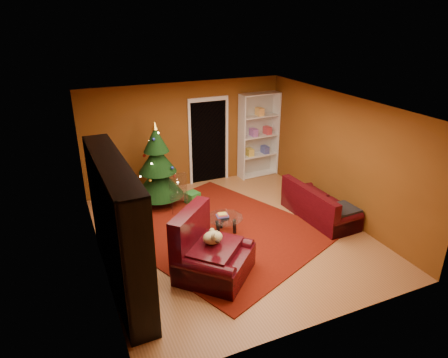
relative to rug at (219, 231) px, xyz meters
name	(u,v)px	position (x,y,z in m)	size (l,w,h in m)	color
floor	(232,235)	(0.20, -0.20, -0.04)	(5.00, 5.50, 0.05)	#9F6337
ceiling	(233,104)	(0.20, -0.20, 2.61)	(5.00, 5.50, 0.05)	silver
wall_back	(185,135)	(0.20, 2.57, 1.29)	(5.00, 0.05, 2.60)	brown
wall_left	(93,198)	(-2.32, -0.20, 1.29)	(0.05, 5.50, 2.60)	brown
wall_right	(341,156)	(2.73, -0.20, 1.29)	(0.05, 5.50, 2.60)	brown
doorway	(209,142)	(0.80, 2.53, 1.04)	(1.06, 0.60, 2.16)	black
rug	(219,231)	(0.00, 0.00, 0.00)	(3.27, 3.82, 0.02)	#671409
media_unit	(118,226)	(-2.07, -0.90, 1.07)	(0.43, 2.81, 2.16)	black
christmas_tree	(157,165)	(-0.75, 1.71, 0.95)	(1.11, 1.11, 1.97)	black
gift_box_teal	(147,198)	(-1.01, 1.82, 0.14)	(0.31, 0.31, 0.31)	#1A756C
gift_box_green	(192,198)	(-0.05, 1.42, 0.13)	(0.28, 0.28, 0.28)	#206E25
gift_box_red	(160,187)	(-0.55, 2.39, 0.11)	(0.24, 0.24, 0.24)	maroon
white_bookshelf	(259,136)	(2.15, 2.37, 1.10)	(1.05, 0.38, 2.28)	white
armchair	(214,252)	(-0.62, -1.29, 0.46)	(1.20, 1.20, 0.94)	black
dog	(213,238)	(-0.62, -1.22, 0.69)	(0.40, 0.30, 0.30)	#CCC287
sofa	(320,202)	(2.22, -0.32, 0.37)	(1.76, 0.79, 0.76)	black
coffee_table	(225,225)	(0.09, -0.10, 0.18)	(0.71, 0.71, 0.44)	gray
acrylic_chair	(179,196)	(-0.45, 1.16, 0.38)	(0.40, 0.43, 0.77)	#66605B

